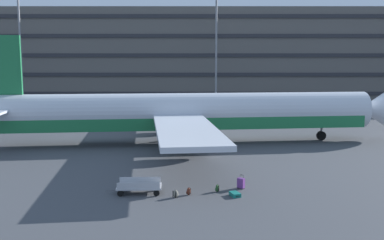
{
  "coord_description": "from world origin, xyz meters",
  "views": [
    {
      "loc": [
        -5.46,
        -42.15,
        7.73
      ],
      "look_at": [
        -5.47,
        -7.41,
        3.0
      ],
      "focal_mm": 40.16,
      "sensor_mm": 36.0,
      "label": 1
    }
  ],
  "objects_px": {
    "airliner": "(183,114)",
    "backpack_purple": "(189,191)",
    "backpack_small": "(217,188)",
    "baggage_cart": "(139,186)",
    "suitcase_teal": "(241,183)",
    "backpack_red": "(176,194)",
    "suitcase_large": "(235,194)"
  },
  "relations": [
    {
      "from": "airliner",
      "to": "backpack_purple",
      "type": "height_order",
      "value": "airliner"
    },
    {
      "from": "backpack_purple",
      "to": "backpack_small",
      "type": "distance_m",
      "value": 1.82
    },
    {
      "from": "backpack_small",
      "to": "baggage_cart",
      "type": "bearing_deg",
      "value": -176.17
    },
    {
      "from": "suitcase_teal",
      "to": "baggage_cart",
      "type": "relative_size",
      "value": 0.26
    },
    {
      "from": "backpack_red",
      "to": "baggage_cart",
      "type": "distance_m",
      "value": 2.34
    },
    {
      "from": "suitcase_teal",
      "to": "backpack_purple",
      "type": "relative_size",
      "value": 1.72
    },
    {
      "from": "backpack_small",
      "to": "suitcase_large",
      "type": "bearing_deg",
      "value": -40.93
    },
    {
      "from": "baggage_cart",
      "to": "airliner",
      "type": "bearing_deg",
      "value": 82.01
    },
    {
      "from": "suitcase_large",
      "to": "backpack_small",
      "type": "relative_size",
      "value": 1.73
    },
    {
      "from": "backpack_purple",
      "to": "baggage_cart",
      "type": "distance_m",
      "value": 2.94
    },
    {
      "from": "suitcase_teal",
      "to": "baggage_cart",
      "type": "xyz_separation_m",
      "value": [
        -6.13,
        -0.97,
        0.07
      ]
    },
    {
      "from": "suitcase_large",
      "to": "baggage_cart",
      "type": "xyz_separation_m",
      "value": [
        -5.61,
        0.55,
        0.31
      ]
    },
    {
      "from": "suitcase_large",
      "to": "backpack_red",
      "type": "height_order",
      "value": "backpack_red"
    },
    {
      "from": "backpack_small",
      "to": "baggage_cart",
      "type": "distance_m",
      "value": 4.64
    },
    {
      "from": "suitcase_teal",
      "to": "baggage_cart",
      "type": "bearing_deg",
      "value": -170.98
    },
    {
      "from": "suitcase_large",
      "to": "backpack_red",
      "type": "bearing_deg",
      "value": -175.82
    },
    {
      "from": "backpack_purple",
      "to": "baggage_cart",
      "type": "xyz_separation_m",
      "value": [
        -2.92,
        0.31,
        0.21
      ]
    },
    {
      "from": "airliner",
      "to": "backpack_small",
      "type": "bearing_deg",
      "value": -81.17
    },
    {
      "from": "backpack_purple",
      "to": "baggage_cart",
      "type": "relative_size",
      "value": 0.15
    },
    {
      "from": "suitcase_large",
      "to": "backpack_purple",
      "type": "xyz_separation_m",
      "value": [
        -2.7,
        0.24,
        0.1
      ]
    },
    {
      "from": "backpack_purple",
      "to": "backpack_small",
      "type": "xyz_separation_m",
      "value": [
        1.71,
        0.62,
        -0.0
      ]
    },
    {
      "from": "suitcase_large",
      "to": "backpack_small",
      "type": "xyz_separation_m",
      "value": [
        -0.99,
        0.86,
        0.1
      ]
    },
    {
      "from": "backpack_red",
      "to": "backpack_purple",
      "type": "relative_size",
      "value": 1.01
    },
    {
      "from": "suitcase_large",
      "to": "backpack_small",
      "type": "distance_m",
      "value": 1.31
    },
    {
      "from": "backpack_purple",
      "to": "suitcase_large",
      "type": "bearing_deg",
      "value": -5.03
    },
    {
      "from": "airliner",
      "to": "backpack_red",
      "type": "distance_m",
      "value": 16.81
    },
    {
      "from": "backpack_purple",
      "to": "suitcase_teal",
      "type": "bearing_deg",
      "value": 21.77
    },
    {
      "from": "suitcase_teal",
      "to": "airliner",
      "type": "bearing_deg",
      "value": 104.77
    },
    {
      "from": "airliner",
      "to": "suitcase_teal",
      "type": "height_order",
      "value": "airliner"
    },
    {
      "from": "backpack_red",
      "to": "backpack_small",
      "type": "xyz_separation_m",
      "value": [
        2.44,
        1.11,
        -0.0
      ]
    },
    {
      "from": "airliner",
      "to": "suitcase_large",
      "type": "relative_size",
      "value": 48.31
    },
    {
      "from": "backpack_purple",
      "to": "backpack_small",
      "type": "relative_size",
      "value": 1.0
    }
  ]
}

